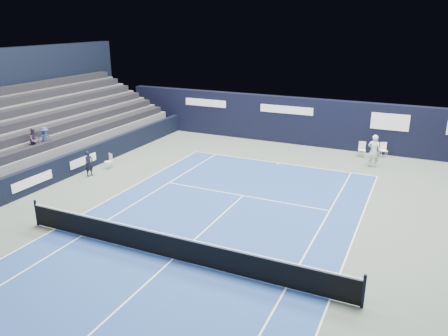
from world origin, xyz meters
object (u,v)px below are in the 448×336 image
(folding_chair_back_a, at_px, (362,147))
(tennis_player, at_px, (374,151))
(folding_chair_back_b, at_px, (383,149))
(tennis_net, at_px, (172,246))
(line_judge_chair, at_px, (109,160))

(folding_chair_back_a, height_order, tennis_player, tennis_player)
(folding_chair_back_b, xyz_separation_m, tennis_player, (-0.34, -2.19, 0.42))
(folding_chair_back_b, xyz_separation_m, tennis_net, (-5.35, -15.74, -0.00))
(folding_chair_back_b, distance_m, tennis_net, 16.62)
(tennis_player, bearing_deg, tennis_net, -110.30)
(tennis_net, bearing_deg, folding_chair_back_b, 71.22)
(line_judge_chair, bearing_deg, folding_chair_back_b, 55.60)
(folding_chair_back_a, relative_size, tennis_player, 0.51)
(folding_chair_back_b, relative_size, tennis_player, 0.48)
(folding_chair_back_b, distance_m, tennis_player, 2.25)
(tennis_player, bearing_deg, folding_chair_back_a, 116.60)
(line_judge_chair, xyz_separation_m, tennis_net, (8.39, -7.03, 0.03))
(folding_chair_back_b, height_order, line_judge_chair, folding_chair_back_b)
(folding_chair_back_b, bearing_deg, line_judge_chair, -169.06)
(line_judge_chair, distance_m, tennis_player, 14.91)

